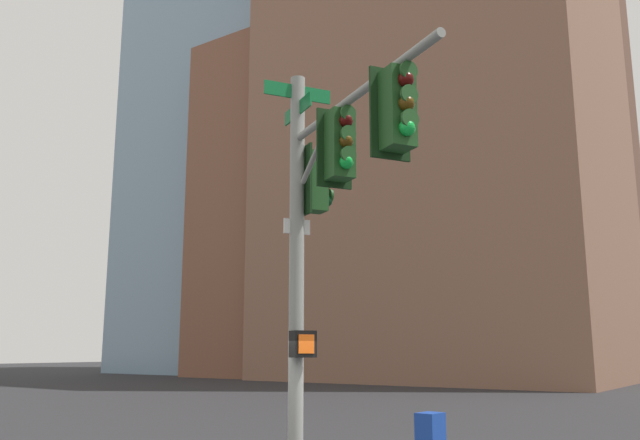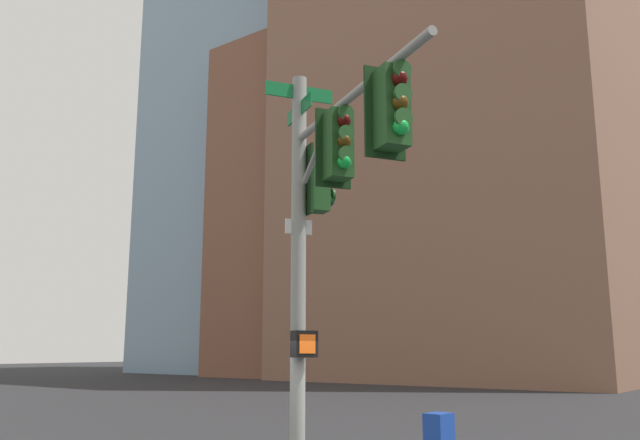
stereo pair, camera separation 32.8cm
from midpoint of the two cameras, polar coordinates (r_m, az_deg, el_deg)
The scene contains 6 objects.
signal_pole_assembly at distance 9.84m, azimuth 1.31°, elevation 1.19°, with size 4.06×2.71×6.84m.
newspaper_box at distance 14.85m, azimuth 10.88°, elevation -18.02°, with size 0.44×0.56×1.05m, color #193FA5.
building_brick_nearside at distance 58.23m, azimuth 11.75°, elevation 13.09°, with size 25.84×18.55×51.88m, color #845B47.
building_brick_midblock at distance 59.97m, azimuth 3.90°, elevation 1.24°, with size 22.89×17.50×30.17m, color brown.
building_glass_tower at distance 73.48m, azimuth 0.87°, elevation 9.67°, with size 32.41×26.00×56.67m, color #7A99B2.
building_brick_farside at distance 74.89m, azimuth 18.85°, elevation 3.71°, with size 21.22×14.21×41.30m, color brown.
Camera 2 is at (-6.22, 8.29, 2.38)m, focal length 37.20 mm.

